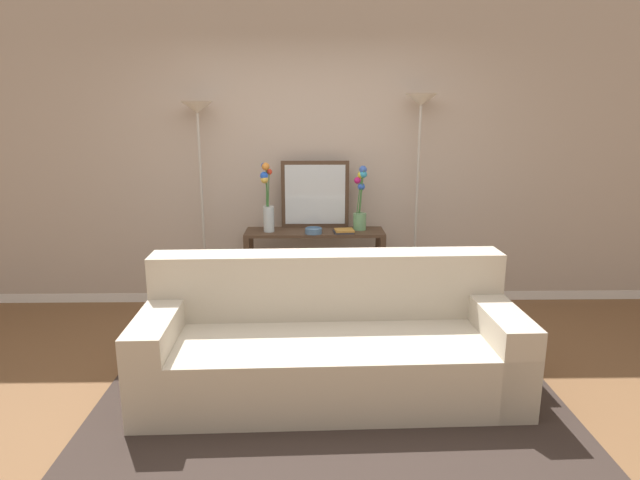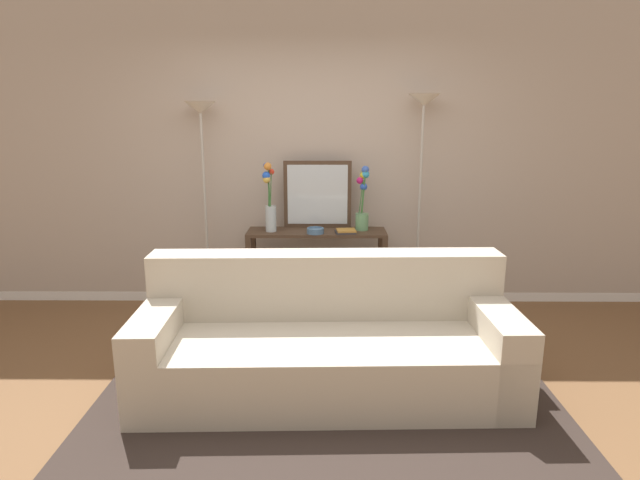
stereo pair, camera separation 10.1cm
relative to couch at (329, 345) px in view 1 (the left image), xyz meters
name	(u,v)px [view 1 (the left image)]	position (x,y,z in m)	size (l,w,h in m)	color
ground_plane	(309,406)	(-0.14, -0.22, -0.32)	(16.00, 16.00, 0.02)	brown
back_wall	(309,151)	(-0.14, 1.78, 1.16)	(12.00, 0.15, 2.95)	white
area_rug	(330,399)	(0.00, -0.16, -0.31)	(3.00, 1.72, 0.01)	#332823
couch	(329,345)	(0.00, 0.00, 0.00)	(2.46, 0.99, 0.88)	#BCB29E
console_table	(315,257)	(-0.09, 1.39, 0.23)	(1.25, 0.36, 0.79)	#473323
floor_lamp_left	(199,149)	(-1.11, 1.49, 1.20)	(0.28, 0.28, 1.92)	#B7B2A8
floor_lamp_right	(419,143)	(0.85, 1.49, 1.25)	(0.28, 0.28, 1.99)	#B7B2A8
wall_mirror	(315,195)	(-0.08, 1.54, 0.78)	(0.62, 0.02, 0.62)	#473323
vase_tall_flowers	(268,202)	(-0.50, 1.36, 0.74)	(0.11, 0.13, 0.62)	silver
vase_short_flowers	(360,203)	(0.33, 1.44, 0.72)	(0.12, 0.13, 0.58)	#669E6B
fruit_bowl	(314,231)	(-0.10, 1.28, 0.50)	(0.15, 0.15, 0.05)	#4C7093
book_stack	(344,231)	(0.17, 1.31, 0.49)	(0.19, 0.17, 0.03)	#2D2D33
book_row_under_console	(275,307)	(-0.46, 1.39, -0.25)	(0.27, 0.18, 0.13)	slate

